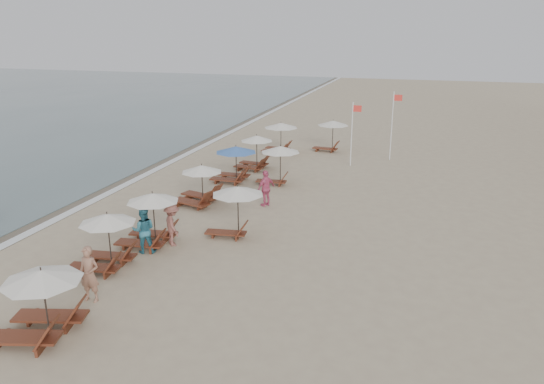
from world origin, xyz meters
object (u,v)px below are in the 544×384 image
(beachgoer_near, at_px, (89,274))
(beachgoer_far_a, at_px, (266,188))
(lounger_station_4, at_px, (233,163))
(lounger_station_0, at_px, (38,305))
(flag_pole_near, at_px, (352,131))
(inland_station_1, at_px, (277,159))
(beachgoer_mid_a, at_px, (144,230))
(inland_station_0, at_px, (233,204))
(beachgoer_mid_b, at_px, (172,225))
(lounger_station_1, at_px, (104,242))
(lounger_station_2, at_px, (149,221))
(inland_station_2, at_px, (330,131))
(lounger_station_5, at_px, (253,153))
(lounger_station_6, at_px, (279,136))
(lounger_station_3, at_px, (197,186))

(beachgoer_near, bearing_deg, beachgoer_far_a, 73.95)
(lounger_station_4, xyz_separation_m, beachgoer_far_a, (3.18, -3.62, -0.19))
(lounger_station_0, distance_m, flag_pole_near, 23.23)
(inland_station_1, distance_m, beachgoer_mid_a, 10.99)
(lounger_station_4, bearing_deg, inland_station_0, -68.60)
(beachgoer_mid_b, bearing_deg, flag_pole_near, -60.85)
(lounger_station_1, height_order, beachgoer_near, lounger_station_1)
(beachgoer_mid_b, bearing_deg, lounger_station_2, 63.16)
(inland_station_2, distance_m, flag_pole_near, 4.37)
(lounger_station_2, bearing_deg, beachgoer_mid_a, -75.66)
(lounger_station_5, relative_size, beachgoer_mid_a, 1.29)
(lounger_station_6, distance_m, beachgoer_mid_b, 17.35)
(lounger_station_0, distance_m, inland_station_0, 9.25)
(lounger_station_1, height_order, lounger_station_3, lounger_station_1)
(lounger_station_0, distance_m, inland_station_2, 26.46)
(lounger_station_3, bearing_deg, inland_station_2, 73.59)
(beachgoer_near, height_order, beachgoer_mid_a, beachgoer_near)
(lounger_station_4, distance_m, inland_station_1, 2.67)
(inland_station_0, relative_size, beachgoer_near, 1.33)
(inland_station_2, xyz_separation_m, beachgoer_near, (-3.23, -24.01, -0.50))
(beachgoer_near, bearing_deg, lounger_station_5, 88.41)
(lounger_station_5, height_order, flag_pole_near, flag_pole_near)
(lounger_station_5, xyz_separation_m, lounger_station_6, (0.25, 4.78, 0.17))
(lounger_station_4, relative_size, inland_station_2, 1.03)
(inland_station_2, height_order, flag_pole_near, flag_pole_near)
(beachgoer_far_a, bearing_deg, beachgoer_mid_b, 10.04)
(inland_station_2, height_order, beachgoer_mid_a, inland_station_2)
(inland_station_0, relative_size, beachgoer_far_a, 1.37)
(lounger_station_0, bearing_deg, beachgoer_mid_a, 91.77)
(beachgoer_near, bearing_deg, lounger_station_1, 110.14)
(lounger_station_0, height_order, lounger_station_4, lounger_station_0)
(inland_station_0, bearing_deg, lounger_station_4, 111.40)
(lounger_station_0, distance_m, lounger_station_4, 16.80)
(inland_station_2, height_order, beachgoer_mid_b, inland_station_2)
(inland_station_0, height_order, flag_pole_near, flag_pole_near)
(lounger_station_1, xyz_separation_m, lounger_station_4, (0.34, 12.28, 0.07))
(lounger_station_2, bearing_deg, lounger_station_5, 89.46)
(inland_station_2, bearing_deg, lounger_station_3, -106.41)
(lounger_station_3, xyz_separation_m, beachgoer_mid_a, (0.51, -6.13, -0.00))
(lounger_station_5, distance_m, beachgoer_mid_a, 13.57)
(inland_station_1, relative_size, flag_pole_near, 0.61)
(lounger_station_2, relative_size, inland_station_1, 1.02)
(inland_station_1, height_order, inland_station_2, same)
(lounger_station_3, relative_size, flag_pole_near, 0.64)
(lounger_station_2, bearing_deg, lounger_station_4, 90.58)
(inland_station_0, relative_size, flag_pole_near, 0.62)
(beachgoer_mid_a, height_order, flag_pole_near, flag_pole_near)
(lounger_station_3, bearing_deg, lounger_station_2, -86.60)
(lounger_station_3, distance_m, beachgoer_mid_b, 5.28)
(lounger_station_5, distance_m, flag_pole_near, 6.50)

